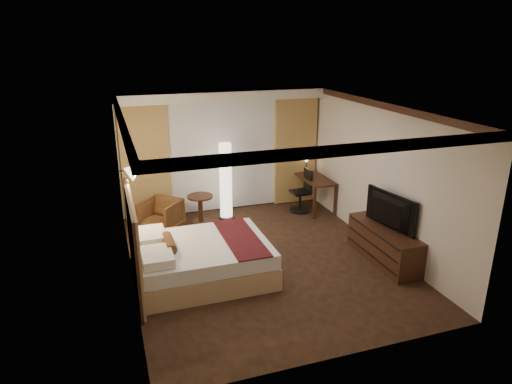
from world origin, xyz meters
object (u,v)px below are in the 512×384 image
object	(u,v)px
desk	(314,193)
dresser	(384,244)
bed	(204,260)
side_table	(201,209)
floor_lamp	(226,181)
armchair	(161,214)
office_chair	(300,191)
television	(386,210)

from	to	relation	value
desk	dresser	size ratio (longest dim) A/B	0.75
bed	side_table	bearing A→B (deg)	79.17
side_table	floor_lamp	distance (m)	0.80
armchair	side_table	size ratio (longest dim) A/B	1.21
bed	dresser	world-z (taller)	dresser
floor_lamp	desk	bearing A→B (deg)	-2.79
dresser	office_chair	bearing A→B (deg)	98.70
floor_lamp	dresser	distance (m)	3.58
side_table	office_chair	bearing A→B (deg)	-2.04
dresser	television	bearing A→B (deg)	-180.00
office_chair	television	distance (m)	2.77
floor_lamp	dresser	world-z (taller)	floor_lamp
bed	floor_lamp	xyz separation A→B (m)	(1.03, 2.39, 0.53)
bed	desk	size ratio (longest dim) A/B	1.74
office_chair	desk	bearing A→B (deg)	6.87
dresser	armchair	bearing A→B (deg)	143.76
desk	dresser	distance (m)	2.75
dresser	bed	bearing A→B (deg)	171.76
side_table	floor_lamp	size ratio (longest dim) A/B	0.36
desk	dresser	xyz separation A→B (m)	(0.05, -2.75, -0.06)
armchair	dresser	distance (m)	4.39
side_table	dresser	size ratio (longest dim) A/B	0.37
office_chair	television	size ratio (longest dim) A/B	0.86
side_table	desk	size ratio (longest dim) A/B	0.49
bed	desk	world-z (taller)	desk
side_table	bed	bearing A→B (deg)	-100.83
dresser	television	world-z (taller)	television
office_chair	side_table	bearing A→B (deg)	176.98
bed	floor_lamp	size ratio (longest dim) A/B	1.27
office_chair	television	xyz separation A→B (m)	(0.38, -2.70, 0.47)
bed	dresser	distance (m)	3.16
bed	desk	bearing A→B (deg)	36.71
bed	floor_lamp	bearing A→B (deg)	66.77
desk	armchair	bearing A→B (deg)	-177.46
side_table	office_chair	distance (m)	2.28
side_table	desk	distance (m)	2.63
bed	television	size ratio (longest dim) A/B	1.87
armchair	side_table	xyz separation A→B (m)	(0.85, 0.19, -0.06)
bed	television	distance (m)	3.20
armchair	floor_lamp	distance (m)	1.54
floor_lamp	office_chair	world-z (taller)	floor_lamp
side_table	floor_lamp	world-z (taller)	floor_lamp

